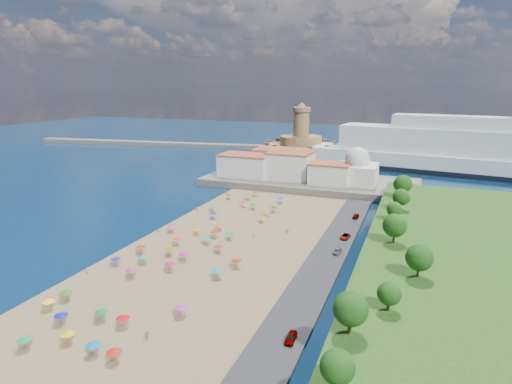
% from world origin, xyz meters
% --- Properties ---
extents(ground, '(700.00, 700.00, 0.00)m').
position_xyz_m(ground, '(0.00, 0.00, 0.00)').
color(ground, '#071938').
rests_on(ground, ground).
extents(terrace, '(90.00, 36.00, 3.00)m').
position_xyz_m(terrace, '(10.00, 73.00, 1.50)').
color(terrace, '#59544C').
rests_on(terrace, ground).
extents(jetty, '(18.00, 70.00, 2.40)m').
position_xyz_m(jetty, '(-12.00, 108.00, 1.20)').
color(jetty, '#59544C').
rests_on(jetty, ground).
extents(breakwater, '(199.03, 34.77, 2.60)m').
position_xyz_m(breakwater, '(-110.00, 153.00, 1.30)').
color(breakwater, '#59544C').
rests_on(breakwater, ground).
extents(waterfront_buildings, '(57.00, 29.00, 11.00)m').
position_xyz_m(waterfront_buildings, '(-3.05, 73.64, 7.88)').
color(waterfront_buildings, silver).
rests_on(waterfront_buildings, terrace).
extents(domed_building, '(16.00, 16.00, 15.00)m').
position_xyz_m(domed_building, '(30.00, 71.00, 8.97)').
color(domed_building, silver).
rests_on(domed_building, terrace).
extents(fortress, '(40.00, 40.00, 32.40)m').
position_xyz_m(fortress, '(-12.00, 138.00, 6.68)').
color(fortress, '#96784B').
rests_on(fortress, ground).
extents(cruise_ship, '(156.72, 42.92, 33.89)m').
position_xyz_m(cruise_ship, '(75.34, 123.08, 10.04)').
color(cruise_ship, black).
rests_on(cruise_ship, ground).
extents(beach_parasols, '(30.29, 113.64, 2.20)m').
position_xyz_m(beach_parasols, '(-0.90, -10.81, 2.15)').
color(beach_parasols, gray).
rests_on(beach_parasols, beach).
extents(beachgoers, '(38.53, 99.74, 1.85)m').
position_xyz_m(beachgoers, '(-3.07, -5.05, 1.09)').
color(beachgoers, tan).
rests_on(beachgoers, beach).
extents(parked_cars, '(2.56, 76.47, 1.40)m').
position_xyz_m(parked_cars, '(36.00, 2.51, 1.35)').
color(parked_cars, gray).
rests_on(parked_cars, promenade).
extents(hillside_trees, '(14.65, 104.60, 7.70)m').
position_xyz_m(hillside_trees, '(49.45, -2.57, 10.08)').
color(hillside_trees, '#382314').
rests_on(hillside_trees, hillside).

